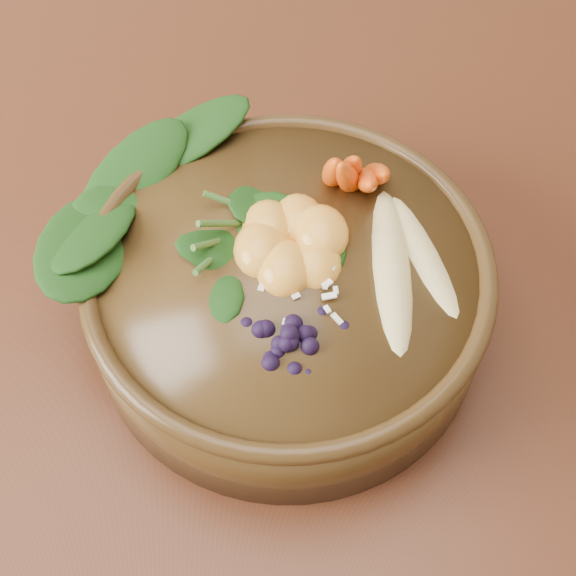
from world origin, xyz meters
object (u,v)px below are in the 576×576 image
stoneware_bowl (288,295)px  mandarin_cluster (291,230)px  banana_halves (410,250)px  kale_heap (226,178)px  carrot_cluster (363,143)px  blueberry_pile (291,324)px

stoneware_bowl → mandarin_cluster: size_ratio=3.15×
banana_halves → mandarin_cluster: mandarin_cluster is taller
kale_heap → carrot_cluster: size_ratio=2.38×
blueberry_pile → stoneware_bowl: bearing=87.5°
carrot_cluster → kale_heap: bearing=-169.5°
kale_heap → banana_halves: (0.13, -0.07, -0.01)m
carrot_cluster → stoneware_bowl: bearing=-123.7°
banana_halves → mandarin_cluster: 0.09m
stoneware_bowl → banana_halves: banana_halves is taller
stoneware_bowl → mandarin_cluster: (0.00, 0.02, 0.06)m
banana_halves → blueberry_pile: bearing=-141.5°
kale_heap → blueberry_pile: size_ratio=1.42×
kale_heap → blueberry_pile: bearing=-73.6°
banana_halves → blueberry_pile: size_ratio=1.21×
carrot_cluster → blueberry_pile: bearing=-109.5°
kale_heap → banana_halves: bearing=-29.0°
kale_heap → banana_halves: kale_heap is taller
kale_heap → stoneware_bowl: bearing=-58.5°
carrot_cluster → banana_halves: carrot_cluster is taller
kale_heap → carrot_cluster: bearing=5.1°
carrot_cluster → mandarin_cluster: carrot_cluster is taller
carrot_cluster → blueberry_pile: carrot_cluster is taller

